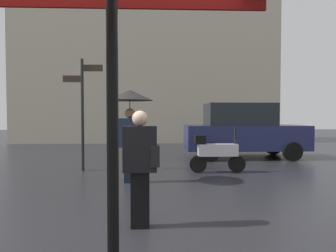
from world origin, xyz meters
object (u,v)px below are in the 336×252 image
pedestrian_with_bag (141,161)px  street_signpost (83,103)px  pedestrian_with_umbrella (130,109)px  parked_scooter (216,152)px  parked_car_left (243,131)px

pedestrian_with_bag → street_signpost: (-1.82, 4.26, 0.96)m
pedestrian_with_umbrella → pedestrian_with_bag: (0.39, -2.74, -0.77)m
pedestrian_with_bag → street_signpost: bearing=-108.7°
parked_scooter → street_signpost: bearing=164.4°
pedestrian_with_bag → parked_car_left: 7.38m
pedestrian_with_umbrella → parked_scooter: 2.70m
pedestrian_with_bag → pedestrian_with_umbrella: bearing=-123.7°
pedestrian_with_umbrella → parked_car_left: 5.40m
pedestrian_with_bag → parked_scooter: 4.27m
pedestrian_with_umbrella → parked_scooter: size_ratio=1.40×
parked_car_left → pedestrian_with_bag: bearing=80.3°
pedestrian_with_umbrella → pedestrian_with_bag: 2.87m
pedestrian_with_umbrella → parked_scooter: bearing=-148.3°
pedestrian_with_umbrella → pedestrian_with_bag: bearing=103.0°
parked_car_left → street_signpost: (-5.16, -2.33, 0.88)m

